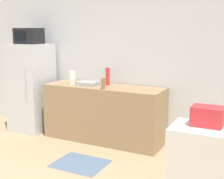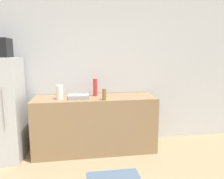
# 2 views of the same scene
# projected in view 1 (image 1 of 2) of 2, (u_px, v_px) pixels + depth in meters

# --- Properties ---
(wall_back) EXTENTS (8.00, 0.06, 2.60)m
(wall_back) POSITION_uv_depth(u_px,v_px,m) (107.00, 60.00, 5.38)
(wall_back) COLOR silver
(wall_back) RESTS_ON ground_plane
(refrigerator) EXTENTS (0.65, 0.69, 1.57)m
(refrigerator) POSITION_uv_depth(u_px,v_px,m) (31.00, 87.00, 5.69)
(refrigerator) COLOR silver
(refrigerator) RESTS_ON ground_plane
(microwave) EXTENTS (0.44, 0.34, 0.28)m
(microwave) POSITION_uv_depth(u_px,v_px,m) (29.00, 36.00, 5.52)
(microwave) COLOR black
(microwave) RESTS_ON refrigerator
(counter) EXTENTS (1.99, 0.64, 0.92)m
(counter) POSITION_uv_depth(u_px,v_px,m) (104.00, 113.00, 5.16)
(counter) COLOR #937551
(counter) RESTS_ON ground_plane
(sink_basin) EXTENTS (0.33, 0.27, 0.06)m
(sink_basin) POSITION_uv_depth(u_px,v_px,m) (88.00, 83.00, 5.14)
(sink_basin) COLOR #9EA3A8
(sink_basin) RESTS_ON counter
(bottle_tall) EXTENTS (0.07, 0.07, 0.29)m
(bottle_tall) POSITION_uv_depth(u_px,v_px,m) (108.00, 76.00, 5.14)
(bottle_tall) COLOR red
(bottle_tall) RESTS_ON counter
(bottle_short) EXTENTS (0.06, 0.06, 0.18)m
(bottle_short) POSITION_uv_depth(u_px,v_px,m) (103.00, 83.00, 4.79)
(bottle_short) COLOR olive
(bottle_short) RESTS_ON counter
(basket) EXTENTS (0.26, 0.20, 0.17)m
(basket) POSITION_uv_depth(u_px,v_px,m) (207.00, 116.00, 2.68)
(basket) COLOR red
(basket) RESTS_ON shelf_cabinet
(paper_towel_roll) EXTENTS (0.11, 0.11, 0.22)m
(paper_towel_roll) POSITION_uv_depth(u_px,v_px,m) (72.00, 78.00, 5.23)
(paper_towel_roll) COLOR white
(paper_towel_roll) RESTS_ON counter
(kitchen_rug) EXTENTS (0.71, 0.58, 0.01)m
(kitchen_rug) POSITION_uv_depth(u_px,v_px,m) (80.00, 163.00, 4.29)
(kitchen_rug) COLOR slate
(kitchen_rug) RESTS_ON ground_plane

